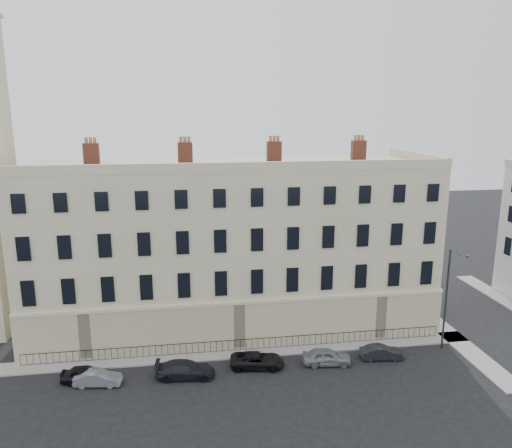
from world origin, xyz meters
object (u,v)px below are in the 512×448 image
object	(u,v)px
streetlamp	(448,295)
car_e	(327,357)
car_c	(185,369)
car_b	(98,378)
car_f	(381,352)
car_a	(86,374)
car_d	(257,360)

from	to	relation	value
streetlamp	car_e	bearing A→B (deg)	-151.01
car_c	car_b	bearing A→B (deg)	97.18
car_e	streetlamp	bearing A→B (deg)	-77.47
car_c	car_e	xyz separation A→B (m)	(11.17, 0.30, 0.01)
car_f	streetlamp	size ratio (longest dim) A/B	0.39
car_a	car_f	bearing A→B (deg)	-89.14
car_c	car_d	bearing A→B (deg)	-77.22
car_a	car_f	xyz separation A→B (m)	(23.19, -0.08, -0.04)
car_e	streetlamp	world-z (taller)	streetlamp
car_a	car_b	bearing A→B (deg)	-123.36
car_a	car_e	xyz separation A→B (m)	(18.53, -0.24, 0.05)
car_d	car_f	world-z (taller)	car_d
car_d	car_e	world-z (taller)	car_e
car_a	streetlamp	bearing A→B (deg)	-87.40
car_c	car_d	xyz separation A→B (m)	(5.64, 0.68, -0.06)
car_b	car_f	size ratio (longest dim) A/B	0.99
car_c	car_d	world-z (taller)	car_c
car_f	streetlamp	distance (m)	7.31
car_c	car_e	size ratio (longest dim) A/B	1.16
car_b	car_c	distance (m)	6.37
car_f	car_a	bearing A→B (deg)	95.00
car_a	car_c	xyz separation A→B (m)	(7.37, -0.54, 0.04)
car_e	car_d	bearing A→B (deg)	93.03
car_a	car_b	world-z (taller)	car_a
car_d	car_c	bearing A→B (deg)	105.65
car_c	car_f	xyz separation A→B (m)	(15.82, 0.46, -0.08)
streetlamp	car_a	bearing A→B (deg)	-155.02
car_b	car_f	world-z (taller)	car_f
car_c	car_f	size ratio (longest dim) A/B	1.30
car_b	car_d	bearing A→B (deg)	-79.61
car_b	car_a	bearing A→B (deg)	62.03
car_e	car_f	distance (m)	4.66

